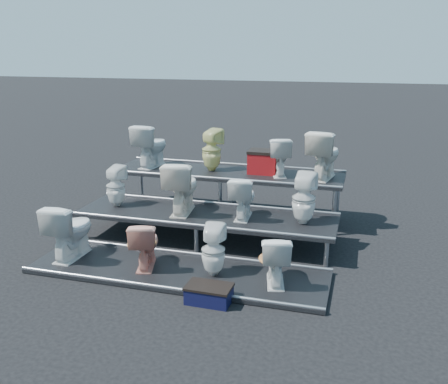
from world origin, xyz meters
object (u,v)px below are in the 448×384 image
(red_crate, at_px, (263,163))
(step_stool, at_px, (209,295))
(toilet_8, at_px, (151,145))
(toilet_9, at_px, (212,150))
(toilet_5, at_px, (182,187))
(toilet_10, at_px, (279,156))
(toilet_6, at_px, (243,197))
(toilet_4, at_px, (116,186))
(toilet_3, at_px, (276,258))
(toilet_1, at_px, (145,243))
(toilet_2, at_px, (213,250))
(toilet_7, at_px, (304,198))
(toilet_0, at_px, (70,230))
(toilet_11, at_px, (324,154))

(red_crate, xyz_separation_m, step_stool, (0.02, -3.33, -0.95))
(toilet_8, distance_m, toilet_9, 1.21)
(toilet_5, relative_size, toilet_10, 1.25)
(toilet_6, bearing_deg, toilet_10, -108.39)
(toilet_4, bearing_deg, step_stool, 147.58)
(toilet_6, distance_m, toilet_8, 2.53)
(toilet_3, height_order, toilet_6, toilet_6)
(toilet_1, xyz_separation_m, toilet_2, (1.01, 0.00, 0.02))
(toilet_3, height_order, toilet_10, toilet_10)
(toilet_4, relative_size, toilet_8, 0.85)
(toilet_7, distance_m, red_crate, 1.67)
(toilet_9, xyz_separation_m, step_stool, (0.98, -3.25, -1.15))
(toilet_9, relative_size, red_crate, 1.51)
(toilet_1, bearing_deg, toilet_0, -15.92)
(toilet_8, height_order, toilet_11, toilet_11)
(red_crate, height_order, step_stool, red_crate)
(toilet_2, xyz_separation_m, toilet_9, (-0.83, 2.60, 0.83))
(toilet_0, distance_m, toilet_1, 1.19)
(toilet_7, bearing_deg, step_stool, 72.60)
(toilet_0, relative_size, toilet_4, 1.21)
(toilet_11, bearing_deg, step_stool, 82.73)
(toilet_4, xyz_separation_m, step_stool, (2.27, -1.95, -0.71))
(toilet_9, bearing_deg, toilet_2, 126.99)
(red_crate, bearing_deg, toilet_11, -4.19)
(toilet_4, relative_size, toilet_10, 1.01)
(toilet_6, height_order, toilet_9, toilet_9)
(toilet_3, xyz_separation_m, toilet_6, (-0.77, 1.30, 0.40))
(toilet_0, distance_m, toilet_9, 3.03)
(toilet_6, distance_m, toilet_11, 1.78)
(toilet_3, relative_size, red_crate, 1.34)
(toilet_4, bearing_deg, toilet_2, 156.86)
(toilet_1, height_order, toilet_7, toilet_7)
(red_crate, bearing_deg, toilet_8, -177.88)
(red_crate, bearing_deg, step_stool, -89.56)
(toilet_8, distance_m, red_crate, 2.17)
(toilet_3, bearing_deg, toilet_7, -110.62)
(toilet_3, distance_m, toilet_11, 2.77)
(toilet_9, relative_size, step_stool, 1.41)
(toilet_7, bearing_deg, toilet_6, 7.13)
(toilet_11, distance_m, red_crate, 1.11)
(toilet_9, bearing_deg, toilet_1, 105.37)
(toilet_0, relative_size, toilet_8, 1.04)
(toilet_0, xyz_separation_m, toilet_4, (0.07, 1.30, 0.33))
(toilet_1, relative_size, step_stool, 1.24)
(toilet_10, relative_size, toilet_11, 0.81)
(toilet_4, relative_size, toilet_9, 0.90)
(toilet_1, height_order, toilet_10, toilet_10)
(toilet_0, xyz_separation_m, toilet_3, (3.05, 0.00, -0.08))
(toilet_3, height_order, toilet_7, toilet_7)
(toilet_4, bearing_deg, toilet_7, -171.68)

